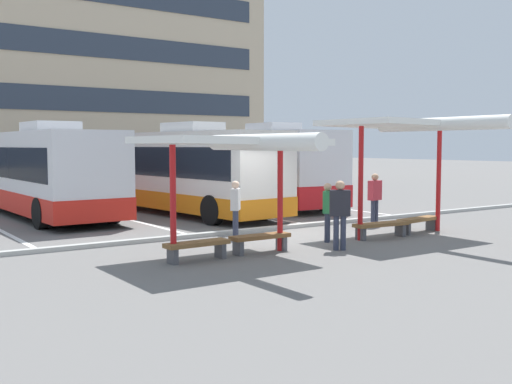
% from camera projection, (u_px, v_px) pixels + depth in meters
% --- Properties ---
extents(ground_plane, '(160.00, 160.00, 0.00)m').
position_uv_depth(ground_plane, '(277.00, 234.00, 18.02)').
color(ground_plane, slate).
extents(terminal_building, '(36.85, 13.59, 21.37)m').
position_uv_depth(terminal_building, '(7.00, 54.00, 44.81)').
color(terminal_building, '#C6B293').
rests_on(terminal_building, ground).
extents(coach_bus_0, '(2.92, 11.38, 3.47)m').
position_uv_depth(coach_bus_0, '(40.00, 173.00, 23.00)').
color(coach_bus_0, silver).
rests_on(coach_bus_0, ground).
extents(coach_bus_1, '(3.56, 11.87, 3.48)m').
position_uv_depth(coach_bus_1, '(172.00, 171.00, 23.93)').
color(coach_bus_1, silver).
rests_on(coach_bus_1, ground).
extents(coach_bus_2, '(3.23, 10.27, 3.56)m').
position_uv_depth(coach_bus_2, '(258.00, 168.00, 26.85)').
color(coach_bus_2, silver).
rests_on(coach_bus_2, ground).
extents(lane_stripe_1, '(0.16, 14.00, 0.01)m').
position_uv_depth(lane_stripe_1, '(108.00, 214.00, 23.26)').
color(lane_stripe_1, white).
rests_on(lane_stripe_1, ground).
extents(lane_stripe_2, '(0.16, 14.00, 0.01)m').
position_uv_depth(lane_stripe_2, '(208.00, 208.00, 25.74)').
color(lane_stripe_2, white).
rests_on(lane_stripe_2, ground).
extents(lane_stripe_3, '(0.16, 14.00, 0.01)m').
position_uv_depth(lane_stripe_3, '(290.00, 202.00, 28.21)').
color(lane_stripe_3, white).
rests_on(lane_stripe_3, ground).
extents(waiting_shelter_0, '(3.96, 4.75, 2.88)m').
position_uv_depth(waiting_shelter_0, '(236.00, 144.00, 14.00)').
color(waiting_shelter_0, red).
rests_on(waiting_shelter_0, ground).
extents(bench_0, '(1.58, 0.47, 0.45)m').
position_uv_depth(bench_0, '(197.00, 247.00, 13.87)').
color(bench_0, brown).
rests_on(bench_0, ground).
extents(bench_1, '(1.59, 0.44, 0.45)m').
position_uv_depth(bench_1, '(260.00, 239.00, 14.94)').
color(bench_1, brown).
rests_on(bench_1, ground).
extents(waiting_shelter_1, '(4.29, 4.94, 3.39)m').
position_uv_depth(waiting_shelter_1, '(410.00, 127.00, 17.39)').
color(waiting_shelter_1, red).
rests_on(waiting_shelter_1, ground).
extents(bench_2, '(1.79, 0.56, 0.45)m').
position_uv_depth(bench_2, '(381.00, 226.00, 17.26)').
color(bench_2, brown).
rests_on(bench_2, ground).
extents(bench_3, '(1.76, 0.65, 0.45)m').
position_uv_depth(bench_3, '(419.00, 221.00, 18.43)').
color(bench_3, brown).
rests_on(bench_3, ground).
extents(platform_kerb, '(44.00, 0.24, 0.12)m').
position_uv_depth(platform_kerb, '(261.00, 229.00, 18.69)').
color(platform_kerb, '#ADADA8').
rests_on(platform_kerb, ground).
extents(waiting_passenger_0, '(0.52, 0.30, 1.72)m').
position_uv_depth(waiting_passenger_0, '(375.00, 196.00, 19.84)').
color(waiting_passenger_0, '#33384C').
rests_on(waiting_passenger_0, ground).
extents(waiting_passenger_1, '(0.54, 0.48, 1.75)m').
position_uv_depth(waiting_passenger_1, '(340.00, 210.00, 15.24)').
color(waiting_passenger_1, '#33384C').
rests_on(waiting_passenger_1, ground).
extents(waiting_passenger_2, '(0.49, 0.48, 1.61)m').
position_uv_depth(waiting_passenger_2, '(328.00, 208.00, 16.56)').
color(waiting_passenger_2, '#33384C').
rests_on(waiting_passenger_2, ground).
extents(waiting_passenger_3, '(0.48, 0.50, 1.63)m').
position_uv_depth(waiting_passenger_3, '(236.00, 205.00, 17.18)').
color(waiting_passenger_3, '#33384C').
rests_on(waiting_passenger_3, ground).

